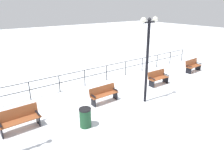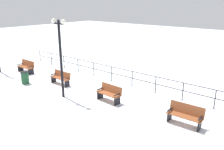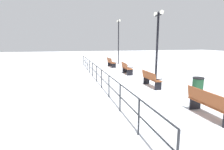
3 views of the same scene
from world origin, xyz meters
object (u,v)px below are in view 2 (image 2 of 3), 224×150
at_px(bench_third, 109,93).
at_px(lamppost_middle, 60,47).
at_px(trash_bin, 25,77).
at_px(bench_nearest, 26,66).
at_px(bench_second, 61,77).
at_px(bench_fourth, 185,115).

distance_m(bench_third, lamppost_middle, 3.70).
bearing_deg(lamppost_middle, bench_third, 116.84).
height_order(bench_third, trash_bin, bench_third).
relative_size(bench_nearest, bench_third, 1.10).
bearing_deg(bench_second, trash_bin, -53.74).
bearing_deg(bench_nearest, lamppost_middle, 77.55).
bearing_deg(bench_fourth, bench_third, -89.63).
xyz_separation_m(bench_nearest, bench_fourth, (-0.16, 12.86, 0.00)).
relative_size(lamppost_middle, trash_bin, 5.20).
relative_size(bench_second, bench_third, 1.07).
bearing_deg(bench_third, trash_bin, -74.70).
xyz_separation_m(bench_second, bench_fourth, (-0.18, 8.57, 0.01)).
distance_m(bench_nearest, bench_third, 8.58).
distance_m(bench_fourth, trash_bin, 10.68).
relative_size(bench_third, trash_bin, 1.78).
distance_m(bench_nearest, lamppost_middle, 6.71).
distance_m(bench_third, trash_bin, 6.43).
xyz_separation_m(bench_second, trash_bin, (1.45, -1.98, -0.05)).
distance_m(lamppost_middle, trash_bin, 4.56).
bearing_deg(bench_second, bench_fourth, 91.19).
bearing_deg(trash_bin, bench_nearest, -122.58).
height_order(bench_second, bench_fourth, bench_fourth).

